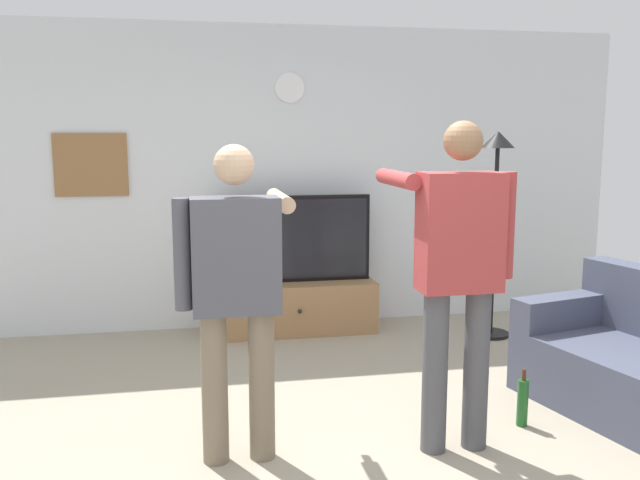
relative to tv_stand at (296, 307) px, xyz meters
name	(u,v)px	position (x,y,z in m)	size (l,w,h in m)	color
ground_plane	(360,475)	(-0.08, -2.60, -0.23)	(8.40, 8.40, 0.00)	#9E937F
back_wall	(281,178)	(-0.08, 0.35, 1.12)	(6.40, 0.10, 2.70)	silver
tv_stand	(296,307)	(0.00, 0.00, 0.00)	(1.41, 0.46, 0.45)	#997047
television	(295,239)	(0.00, 0.05, 0.61)	(1.35, 0.07, 0.77)	black
wall_clock	(290,88)	(0.00, 0.29, 1.93)	(0.26, 0.26, 0.03)	white
framed_picture	(91,165)	(-1.72, 0.30, 1.26)	(0.61, 0.04, 0.54)	olive
floor_lamp	(496,191)	(1.66, -0.43, 1.04)	(0.32, 0.32, 1.77)	black
person_standing_nearer_lamp	(236,284)	(-0.68, -2.29, 0.75)	(0.64, 0.78, 1.70)	#7A6B56
person_standing_nearer_couch	(458,266)	(0.52, -2.39, 0.82)	(0.62, 0.78, 1.82)	#4C4C51
beverage_bottle	(523,402)	(1.04, -2.20, -0.08)	(0.07, 0.07, 0.36)	#1E5923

